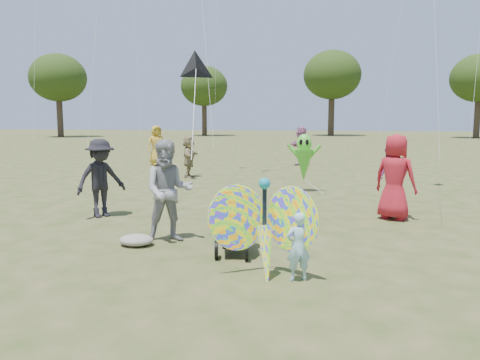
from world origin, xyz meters
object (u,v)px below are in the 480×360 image
(crowd_b, at_px, (101,178))
(alien_kite, at_px, (304,160))
(adult_man, at_px, (169,191))
(jogging_stroller, at_px, (236,216))
(crowd_g, at_px, (157,145))
(child_girl, at_px, (298,247))
(crowd_a, at_px, (395,177))
(crowd_j, at_px, (301,146))
(crowd_d, at_px, (189,157))
(butterfly_kite, at_px, (265,230))
(crowd_e, at_px, (390,177))

(crowd_b, relative_size, alien_kite, 1.00)
(adult_man, bearing_deg, jogging_stroller, -40.40)
(adult_man, xyz_separation_m, crowd_g, (-5.18, 13.39, 0.03))
(child_girl, relative_size, crowd_b, 0.54)
(adult_man, height_order, crowd_b, adult_man)
(crowd_a, height_order, crowd_b, crowd_a)
(crowd_a, height_order, alien_kite, crowd_a)
(crowd_j, bearing_deg, jogging_stroller, 17.81)
(crowd_g, bearing_deg, adult_man, -109.66)
(child_girl, xyz_separation_m, alien_kite, (-0.28, 7.88, 0.50))
(crowd_g, relative_size, crowd_j, 1.02)
(crowd_a, relative_size, crowd_d, 1.19)
(crowd_g, xyz_separation_m, butterfly_kite, (7.11, -14.98, -0.27))
(alien_kite, bearing_deg, butterfly_kite, -91.32)
(child_girl, relative_size, adult_man, 0.52)
(crowd_a, height_order, crowd_d, crowd_a)
(child_girl, height_order, crowd_d, crowd_d)
(crowd_e, relative_size, jogging_stroller, 1.36)
(crowd_j, distance_m, butterfly_kite, 16.15)
(crowd_g, bearing_deg, crowd_d, -97.51)
(jogging_stroller, xyz_separation_m, butterfly_kite, (0.61, -1.09, 0.06))
(child_girl, distance_m, crowd_a, 4.71)
(adult_man, relative_size, crowd_e, 1.22)
(crowd_d, xyz_separation_m, butterfly_kite, (4.20, -10.56, -0.11))
(crowd_e, bearing_deg, crowd_g, -152.41)
(crowd_g, distance_m, butterfly_kite, 16.59)
(crowd_e, distance_m, crowd_g, 13.21)
(child_girl, relative_size, crowd_e, 0.63)
(child_girl, bearing_deg, adult_man, -57.55)
(crowd_b, bearing_deg, child_girl, -88.95)
(child_girl, xyz_separation_m, butterfly_kite, (-0.46, 0.06, 0.20))
(crowd_a, bearing_deg, crowd_j, -47.84)
(crowd_b, height_order, crowd_j, crowd_j)
(crowd_j, bearing_deg, crowd_e, 33.69)
(crowd_e, height_order, crowd_g, crowd_g)
(crowd_g, bearing_deg, crowd_a, -89.58)
(child_girl, bearing_deg, butterfly_kite, -29.72)
(adult_man, bearing_deg, crowd_g, 91.65)
(crowd_a, distance_m, alien_kite, 4.15)
(crowd_a, distance_m, crowd_j, 12.18)
(jogging_stroller, bearing_deg, alien_kite, 72.03)
(crowd_a, bearing_deg, crowd_b, 37.75)
(crowd_j, height_order, butterfly_kite, crowd_j)
(alien_kite, bearing_deg, crowd_b, -133.74)
(crowd_d, distance_m, crowd_e, 8.13)
(crowd_a, bearing_deg, child_girl, 96.57)
(crowd_b, bearing_deg, adult_man, -91.05)
(crowd_b, xyz_separation_m, alien_kite, (4.28, 4.48, 0.10))
(crowd_b, relative_size, crowd_j, 0.95)
(crowd_e, bearing_deg, crowd_b, -87.65)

